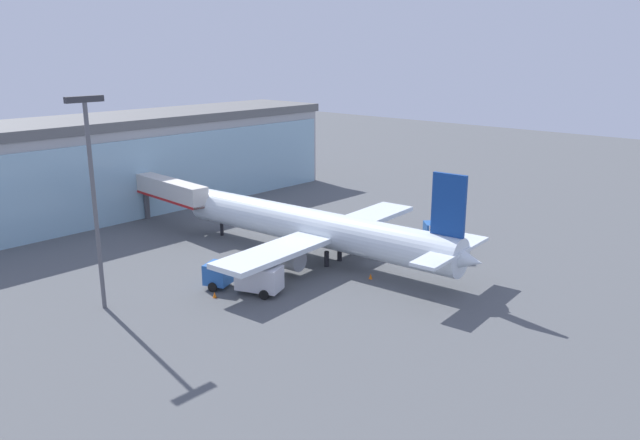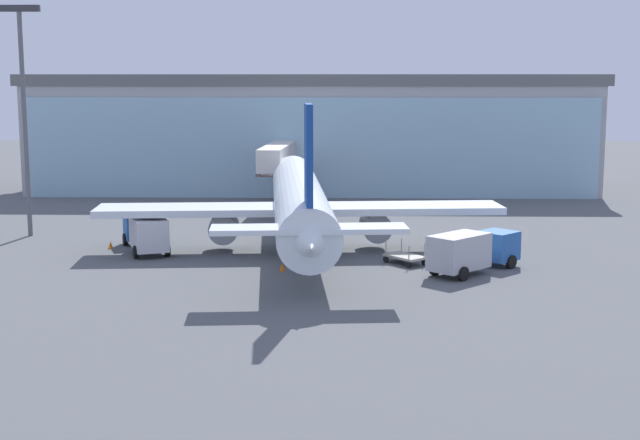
{
  "view_description": "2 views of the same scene",
  "coord_description": "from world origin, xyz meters",
  "px_view_note": "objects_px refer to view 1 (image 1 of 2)",
  "views": [
    {
      "loc": [
        -46.07,
        -36.21,
        21.48
      ],
      "look_at": [
        1.22,
        6.47,
        3.96
      ],
      "focal_mm": 35.0,
      "sensor_mm": 36.0,
      "label": 1
    },
    {
      "loc": [
        2.76,
        -58.42,
        12.37
      ],
      "look_at": [
        1.54,
        5.21,
        2.23
      ],
      "focal_mm": 50.0,
      "sensor_mm": 36.0,
      "label": 2
    }
  ],
  "objects_px": {
    "safety_cone_nose": "(371,276)",
    "apron_light_mast": "(93,186)",
    "jet_bridge": "(167,190)",
    "catering_truck": "(246,277)",
    "airplane": "(317,228)",
    "fuel_truck": "(440,237)",
    "safety_cone_wingtip": "(215,295)",
    "baggage_cart": "(399,249)"
  },
  "relations": [
    {
      "from": "catering_truck",
      "to": "fuel_truck",
      "type": "height_order",
      "value": "same"
    },
    {
      "from": "catering_truck",
      "to": "safety_cone_nose",
      "type": "distance_m",
      "value": 12.17
    },
    {
      "from": "baggage_cart",
      "to": "jet_bridge",
      "type": "bearing_deg",
      "value": 161.19
    },
    {
      "from": "airplane",
      "to": "fuel_truck",
      "type": "relative_size",
      "value": 5.55
    },
    {
      "from": "airplane",
      "to": "safety_cone_nose",
      "type": "xyz_separation_m",
      "value": [
        -0.83,
        -7.69,
        -3.14
      ]
    },
    {
      "from": "apron_light_mast",
      "to": "baggage_cart",
      "type": "distance_m",
      "value": 32.42
    },
    {
      "from": "airplane",
      "to": "fuel_truck",
      "type": "height_order",
      "value": "airplane"
    },
    {
      "from": "fuel_truck",
      "to": "safety_cone_wingtip",
      "type": "xyz_separation_m",
      "value": [
        -25.32,
        7.65,
        -1.19
      ]
    },
    {
      "from": "airplane",
      "to": "fuel_truck",
      "type": "xyz_separation_m",
      "value": [
        11.4,
        -7.87,
        -1.95
      ]
    },
    {
      "from": "apron_light_mast",
      "to": "fuel_truck",
      "type": "distance_m",
      "value": 36.69
    },
    {
      "from": "jet_bridge",
      "to": "airplane",
      "type": "height_order",
      "value": "airplane"
    },
    {
      "from": "jet_bridge",
      "to": "baggage_cart",
      "type": "height_order",
      "value": "jet_bridge"
    },
    {
      "from": "fuel_truck",
      "to": "safety_cone_wingtip",
      "type": "distance_m",
      "value": 26.48
    },
    {
      "from": "apron_light_mast",
      "to": "safety_cone_nose",
      "type": "xyz_separation_m",
      "value": [
        20.83,
        -12.76,
        -10.41
      ]
    },
    {
      "from": "baggage_cart",
      "to": "safety_cone_nose",
      "type": "height_order",
      "value": "baggage_cart"
    },
    {
      "from": "catering_truck",
      "to": "baggage_cart",
      "type": "bearing_deg",
      "value": -123.8
    },
    {
      "from": "safety_cone_nose",
      "to": "airplane",
      "type": "bearing_deg",
      "value": 83.84
    },
    {
      "from": "jet_bridge",
      "to": "catering_truck",
      "type": "height_order",
      "value": "jet_bridge"
    },
    {
      "from": "jet_bridge",
      "to": "baggage_cart",
      "type": "bearing_deg",
      "value": -155.99
    },
    {
      "from": "catering_truck",
      "to": "safety_cone_wingtip",
      "type": "relative_size",
      "value": 13.82
    },
    {
      "from": "safety_cone_nose",
      "to": "apron_light_mast",
      "type": "bearing_deg",
      "value": 148.52
    },
    {
      "from": "safety_cone_nose",
      "to": "safety_cone_wingtip",
      "type": "relative_size",
      "value": 1.0
    },
    {
      "from": "airplane",
      "to": "safety_cone_nose",
      "type": "height_order",
      "value": "airplane"
    },
    {
      "from": "apron_light_mast",
      "to": "catering_truck",
      "type": "xyz_separation_m",
      "value": [
        10.59,
        -6.29,
        -9.22
      ]
    },
    {
      "from": "apron_light_mast",
      "to": "fuel_truck",
      "type": "relative_size",
      "value": 2.67
    },
    {
      "from": "fuel_truck",
      "to": "safety_cone_wingtip",
      "type": "height_order",
      "value": "fuel_truck"
    },
    {
      "from": "jet_bridge",
      "to": "apron_light_mast",
      "type": "distance_m",
      "value": 26.17
    },
    {
      "from": "apron_light_mast",
      "to": "catering_truck",
      "type": "relative_size",
      "value": 2.36
    },
    {
      "from": "catering_truck",
      "to": "safety_cone_wingtip",
      "type": "height_order",
      "value": "catering_truck"
    },
    {
      "from": "jet_bridge",
      "to": "apron_light_mast",
      "type": "relative_size",
      "value": 0.82
    },
    {
      "from": "apron_light_mast",
      "to": "fuel_truck",
      "type": "bearing_deg",
      "value": -21.37
    },
    {
      "from": "fuel_truck",
      "to": "catering_truck",
      "type": "bearing_deg",
      "value": 118.48
    },
    {
      "from": "safety_cone_nose",
      "to": "safety_cone_wingtip",
      "type": "distance_m",
      "value": 15.07
    },
    {
      "from": "airplane",
      "to": "safety_cone_nose",
      "type": "distance_m",
      "value": 8.35
    },
    {
      "from": "fuel_truck",
      "to": "safety_cone_wingtip",
      "type": "bearing_deg",
      "value": 118.14
    },
    {
      "from": "jet_bridge",
      "to": "safety_cone_nose",
      "type": "distance_m",
      "value": 30.48
    },
    {
      "from": "airplane",
      "to": "safety_cone_nose",
      "type": "relative_size",
      "value": 67.85
    },
    {
      "from": "apron_light_mast",
      "to": "fuel_truck",
      "type": "xyz_separation_m",
      "value": [
        33.07,
        -12.94,
        -9.22
      ]
    },
    {
      "from": "fuel_truck",
      "to": "baggage_cart",
      "type": "relative_size",
      "value": 2.11
    },
    {
      "from": "jet_bridge",
      "to": "baggage_cart",
      "type": "relative_size",
      "value": 4.62
    },
    {
      "from": "fuel_truck",
      "to": "safety_cone_wingtip",
      "type": "relative_size",
      "value": 12.22
    },
    {
      "from": "safety_cone_wingtip",
      "to": "safety_cone_nose",
      "type": "bearing_deg",
      "value": -29.72
    }
  ]
}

